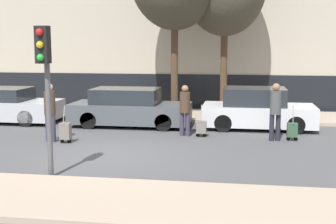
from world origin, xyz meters
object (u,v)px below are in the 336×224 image
at_px(trolley_left, 65,131).
at_px(pedestrian_right, 275,108).
at_px(traffic_light, 45,71).
at_px(pedestrian_center, 185,107).
at_px(trolley_center, 201,127).
at_px(parked_car_2, 257,110).
at_px(parked_car_0, 1,106).
at_px(trolley_right, 292,130).
at_px(pedestrian_left, 50,108).
at_px(parked_car_1, 130,108).

distance_m(trolley_left, pedestrian_right, 6.48).
bearing_deg(traffic_light, pedestrian_right, 43.41).
height_order(pedestrian_center, trolley_center, pedestrian_center).
bearing_deg(trolley_left, traffic_light, -74.29).
xyz_separation_m(parked_car_2, trolley_left, (-5.82, -3.39, -0.31)).
distance_m(parked_car_0, trolley_left, 5.12).
relative_size(trolley_left, trolley_right, 1.06).
distance_m(pedestrian_left, pedestrian_center, 4.26).
xyz_separation_m(parked_car_2, traffic_light, (-4.79, -7.04, 1.75)).
relative_size(parked_car_0, pedestrian_right, 2.47).
height_order(parked_car_1, trolley_right, parked_car_1).
distance_m(pedestrian_right, trolley_right, 0.88).
height_order(parked_car_1, pedestrian_left, pedestrian_left).
distance_m(parked_car_0, parked_car_1, 5.12).
height_order(parked_car_1, pedestrian_right, pedestrian_right).
relative_size(parked_car_1, trolley_left, 3.75).
bearing_deg(parked_car_2, trolley_right, -62.19).
bearing_deg(pedestrian_center, pedestrian_right, -179.39).
relative_size(trolley_left, trolley_center, 1.10).
bearing_deg(trolley_right, trolley_left, -168.01).
bearing_deg(parked_car_1, pedestrian_right, -19.98).
bearing_deg(trolley_left, pedestrian_left, 165.27).
bearing_deg(parked_car_0, traffic_light, -54.77).
height_order(pedestrian_left, trolley_right, pedestrian_left).
bearing_deg(parked_car_0, trolley_left, -40.42).
bearing_deg(trolley_right, parked_car_0, 170.16).
bearing_deg(trolley_center, pedestrian_right, -6.34).
height_order(parked_car_2, pedestrian_right, pedestrian_right).
height_order(pedestrian_center, pedestrian_right, pedestrian_right).
relative_size(parked_car_1, pedestrian_center, 2.60).
distance_m(trolley_left, trolley_center, 4.30).
bearing_deg(pedestrian_left, trolley_left, 179.94).
height_order(parked_car_2, trolley_right, parked_car_2).
bearing_deg(parked_car_0, trolley_center, -12.27).
xyz_separation_m(parked_car_0, pedestrian_right, (10.19, -1.97, 0.40)).
distance_m(parked_car_1, trolley_left, 3.43).
relative_size(trolley_center, trolley_right, 0.97).
bearing_deg(parked_car_1, pedestrian_center, -34.38).
bearing_deg(pedestrian_center, trolley_left, 32.93).
xyz_separation_m(pedestrian_right, trolley_right, (0.54, 0.11, -0.69)).
bearing_deg(pedestrian_left, trolley_right, -155.24).
bearing_deg(pedestrian_right, traffic_light, 31.84).
relative_size(parked_car_1, trolley_center, 4.11).
relative_size(pedestrian_left, traffic_light, 0.53).
bearing_deg(traffic_light, trolley_right, 41.26).
bearing_deg(parked_car_1, parked_car_2, 2.49).
height_order(parked_car_1, pedestrian_center, pedestrian_center).
relative_size(parked_car_0, pedestrian_center, 2.66).
height_order(trolley_right, traffic_light, traffic_light).
bearing_deg(parked_car_1, trolley_left, -111.01).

